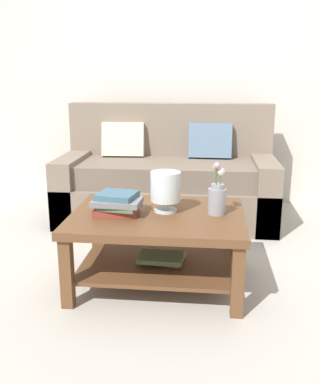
{
  "coord_description": "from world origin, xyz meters",
  "views": [
    {
      "loc": [
        0.28,
        -3.02,
        1.32
      ],
      "look_at": [
        -0.01,
        -0.27,
        0.58
      ],
      "focal_mm": 40.74,
      "sensor_mm": 36.0,
      "label": 1
    }
  ],
  "objects": [
    {
      "name": "ground_plane",
      "position": [
        0.0,
        0.0,
        0.0
      ],
      "size": [
        10.0,
        10.0,
        0.0
      ],
      "primitive_type": "plane",
      "color": "#B7B2A8"
    },
    {
      "name": "glass_hurricane_vase",
      "position": [
        0.04,
        -0.37,
        0.63
      ],
      "size": [
        0.19,
        0.19,
        0.26
      ],
      "color": "silver",
      "rests_on": "coffee_table"
    },
    {
      "name": "couch",
      "position": [
        -0.07,
        0.95,
        0.36
      ],
      "size": [
        1.96,
        0.9,
        1.06
      ],
      "color": "#7A6B5B",
      "rests_on": "ground"
    },
    {
      "name": "coffee_table",
      "position": [
        -0.01,
        -0.42,
        0.34
      ],
      "size": [
        1.09,
        0.83,
        0.48
      ],
      "color": "brown",
      "rests_on": "ground"
    },
    {
      "name": "back_wall",
      "position": [
        0.0,
        1.65,
        1.35
      ],
      "size": [
        6.4,
        0.12,
        2.7
      ],
      "primitive_type": "cube",
      "color": "beige",
      "rests_on": "ground"
    },
    {
      "name": "book_stack_main",
      "position": [
        -0.26,
        -0.46,
        0.55
      ],
      "size": [
        0.31,
        0.26,
        0.13
      ],
      "color": "#993833",
      "rests_on": "coffee_table"
    },
    {
      "name": "flower_pitcher",
      "position": [
        0.36,
        -0.39,
        0.59
      ],
      "size": [
        0.11,
        0.11,
        0.33
      ],
      "color": "gray",
      "rests_on": "coffee_table"
    }
  ]
}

